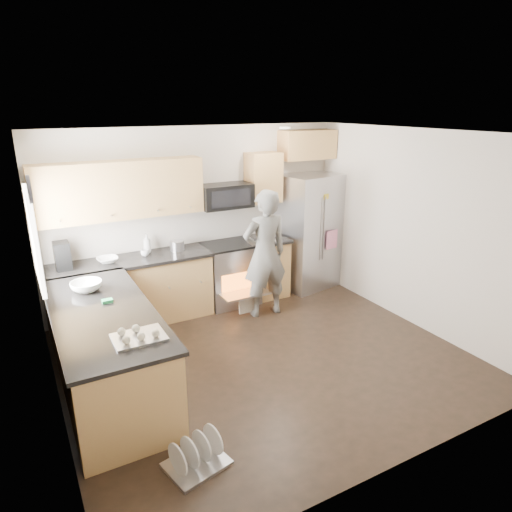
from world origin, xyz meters
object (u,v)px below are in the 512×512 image
person (265,254)px  dish_rack (196,457)px  refrigerator (309,232)px  stove_range (230,260)px

person → dish_rack: person is taller
refrigerator → person: refrigerator is taller
stove_range → dish_rack: (-1.70, -2.88, -0.60)m
stove_range → refrigerator: size_ratio=0.97×
person → dish_rack: size_ratio=3.20×
stove_range → dish_rack: stove_range is taller
dish_rack → refrigerator: bearing=42.8°
refrigerator → stove_range: bearing=170.9°
refrigerator → dish_rack: 4.33m
refrigerator → person: 1.32m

